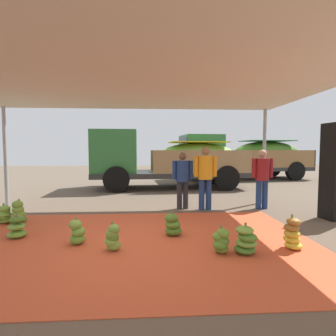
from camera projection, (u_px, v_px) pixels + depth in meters
name	position (u px, v px, depth m)	size (l,w,h in m)	color
ground_plane	(138.00, 206.00, 7.55)	(40.00, 40.00, 0.00)	brown
tarp_orange	(129.00, 242.00, 4.56)	(6.48, 4.15, 0.01)	#D1512D
tent_canopy	(126.00, 76.00, 4.28)	(8.00, 7.00, 2.90)	#9EA0A5
banana_bunch_0	(292.00, 234.00, 4.25)	(0.37, 0.38, 0.57)	gold
banana_bunch_1	(17.00, 228.00, 4.82)	(0.47, 0.47, 0.44)	#60932D
banana_bunch_2	(77.00, 233.00, 4.45)	(0.36, 0.36, 0.46)	#60932D
banana_bunch_3	(173.00, 225.00, 4.92)	(0.44, 0.42, 0.45)	#477523
banana_bunch_4	(4.00, 215.00, 5.72)	(0.39, 0.38, 0.44)	#60932D
banana_bunch_5	(19.00, 213.00, 5.70)	(0.37, 0.36, 0.54)	#518428
banana_bunch_6	(113.00, 238.00, 4.17)	(0.30, 0.30, 0.47)	#75A83D
banana_bunch_7	(221.00, 241.00, 4.05)	(0.32, 0.32, 0.44)	#60932D
banana_bunch_8	(246.00, 241.00, 4.05)	(0.43, 0.43, 0.49)	#477523
cargo_truck_main	(166.00, 159.00, 11.14)	(6.44, 2.61, 2.40)	#2D2D2D
cargo_truck_far	(242.00, 156.00, 14.50)	(7.17, 3.12, 2.40)	#2D2D2D
worker_0	(183.00, 176.00, 7.17)	(0.57, 0.35, 1.54)	#26262D
worker_1	(205.00, 173.00, 7.05)	(0.62, 0.38, 1.70)	navy
worker_2	(262.00, 174.00, 7.17)	(0.59, 0.36, 1.62)	navy
speaker_stack	(336.00, 172.00, 6.05)	(0.54, 0.55, 2.22)	black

